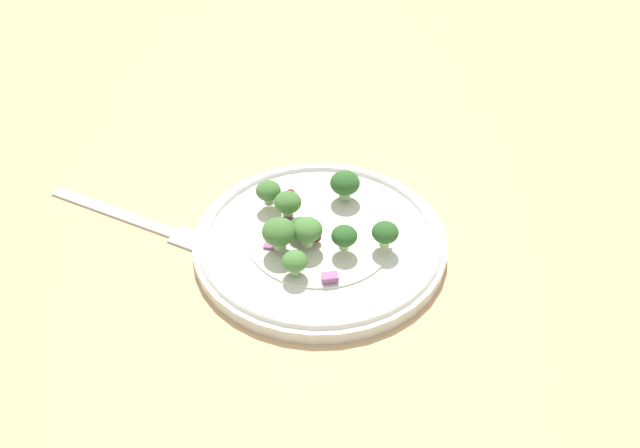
{
  "coord_description": "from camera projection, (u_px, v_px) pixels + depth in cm",
  "views": [
    {
      "loc": [
        -30.75,
        -32.42,
        40.4
      ],
      "look_at": [
        -1.44,
        0.59,
        2.7
      ],
      "focal_mm": 35.85,
      "sensor_mm": 36.0,
      "label": 1
    }
  ],
  "objects": [
    {
      "name": "broccoli_floret_4",
      "position": [
        345.0,
        184.0,
        0.62
      ],
      "size": [
        2.88,
        2.88,
        2.92
      ],
      "color": "#9EC684",
      "rests_on": "plate"
    },
    {
      "name": "broccoli_floret_5",
      "position": [
        385.0,
        233.0,
        0.56
      ],
      "size": [
        2.39,
        2.39,
        2.42
      ],
      "color": "#ADD18E",
      "rests_on": "plate"
    },
    {
      "name": "onion_bit_1",
      "position": [
        288.0,
        222.0,
        0.6
      ],
      "size": [
        1.38,
        1.47,
        0.58
      ],
      "primitive_type": "cube",
      "rotation": [
        0.0,
        0.0,
        2.75
      ],
      "color": "#843D75",
      "rests_on": "plate"
    },
    {
      "name": "plate",
      "position": [
        320.0,
        239.0,
        0.59
      ],
      "size": [
        23.45,
        23.45,
        1.7
      ],
      "color": "white",
      "rests_on": "ground_plane"
    },
    {
      "name": "broccoli_floret_3",
      "position": [
        279.0,
        232.0,
        0.56
      ],
      "size": [
        2.98,
        2.98,
        3.01
      ],
      "color": "#9EC684",
      "rests_on": "plate"
    },
    {
      "name": "cranberry_1",
      "position": [
        294.0,
        192.0,
        0.63
      ],
      "size": [
        0.94,
        0.94,
        0.94
      ],
      "primitive_type": "sphere",
      "color": "maroon",
      "rests_on": "plate"
    },
    {
      "name": "ground_plane",
      "position": [
        335.0,
        250.0,
        0.61
      ],
      "size": [
        180.0,
        180.0,
        2.0
      ],
      "primitive_type": "cube",
      "color": "tan"
    },
    {
      "name": "broccoli_floret_7",
      "position": [
        295.0,
        262.0,
        0.54
      ],
      "size": [
        2.21,
        2.21,
        2.24
      ],
      "color": "#8EB77A",
      "rests_on": "plate"
    },
    {
      "name": "cranberry_0",
      "position": [
        298.0,
        259.0,
        0.56
      ],
      "size": [
        0.92,
        0.92,
        0.92
      ],
      "primitive_type": "sphere",
      "color": "maroon",
      "rests_on": "plate"
    },
    {
      "name": "dressing_pool",
      "position": [
        320.0,
        236.0,
        0.59
      ],
      "size": [
        13.6,
        13.6,
        0.2
      ],
      "primitive_type": "cylinder",
      "color": "white",
      "rests_on": "plate"
    },
    {
      "name": "fork",
      "position": [
        137.0,
        219.0,
        0.62
      ],
      "size": [
        8.64,
        17.92,
        0.5
      ],
      "color": "silver",
      "rests_on": "ground_plane"
    },
    {
      "name": "broccoli_floret_8",
      "position": [
        311.0,
        233.0,
        0.56
      ],
      "size": [
        2.7,
        2.7,
        2.73
      ],
      "color": "#ADD18E",
      "rests_on": "plate"
    },
    {
      "name": "broccoli_floret_2",
      "position": [
        288.0,
        203.0,
        0.59
      ],
      "size": [
        2.57,
        2.57,
        2.6
      ],
      "color": "#ADD18E",
      "rests_on": "plate"
    },
    {
      "name": "broccoli_floret_6",
      "position": [
        344.0,
        236.0,
        0.56
      ],
      "size": [
        2.3,
        2.3,
        2.33
      ],
      "color": "#9EC684",
      "rests_on": "plate"
    },
    {
      "name": "broccoli_floret_0",
      "position": [
        268.0,
        191.0,
        0.61
      ],
      "size": [
        2.39,
        2.39,
        2.42
      ],
      "color": "#8EB77A",
      "rests_on": "plate"
    },
    {
      "name": "onion_bit_2",
      "position": [
        272.0,
        245.0,
        0.58
      ],
      "size": [
        1.71,
        1.76,
        0.34
      ],
      "primitive_type": "cube",
      "rotation": [
        0.0,
        0.0,
        0.66
      ],
      "color": "#934C84",
      "rests_on": "plate"
    },
    {
      "name": "cranberry_2",
      "position": [
        314.0,
        235.0,
        0.58
      ],
      "size": [
        0.94,
        0.94,
        0.94
      ],
      "primitive_type": "sphere",
      "color": "#4C0A14",
      "rests_on": "plate"
    },
    {
      "name": "onion_bit_0",
      "position": [
        330.0,
        277.0,
        0.54
      ],
      "size": [
        1.65,
        1.5,
        0.54
      ],
      "primitive_type": "cube",
      "rotation": [
        0.0,
        0.0,
        1.01
      ],
      "color": "#934C84",
      "rests_on": "plate"
    },
    {
      "name": "broccoli_floret_1",
      "position": [
        300.0,
        227.0,
        0.58
      ],
      "size": [
        2.05,
        2.05,
        2.07
      ],
      "color": "#8EB77A",
      "rests_on": "plate"
    }
  ]
}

